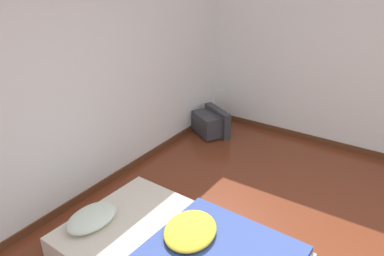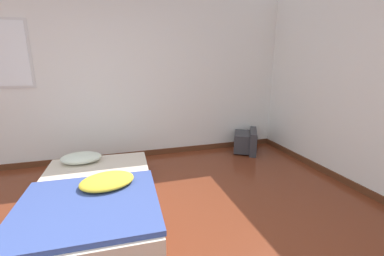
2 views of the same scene
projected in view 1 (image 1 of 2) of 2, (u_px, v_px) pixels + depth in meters
The scene contains 3 objects.
wall_back at pixel (53, 94), 3.58m from camera, with size 8.39×0.08×2.60m.
mattress_bed at pixel (176, 255), 3.24m from camera, with size 1.34×2.09×0.38m.
crt_tv at pixel (211, 123), 5.66m from camera, with size 0.59×0.66×0.39m.
Camera 1 is at (-2.08, -0.33, 2.51)m, focal length 35.00 mm.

